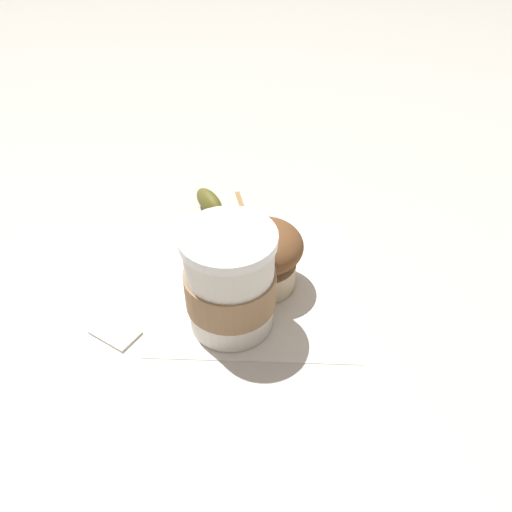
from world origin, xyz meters
The scene contains 7 objects.
ground_plane centered at (0.00, 0.00, 0.00)m, with size 3.00×3.00×0.00m, color beige.
paper_napkin centered at (0.00, 0.00, 0.00)m, with size 0.23×0.23×0.00m, color white.
coffee_cup centered at (-0.06, 0.03, 0.06)m, with size 0.10×0.10×0.12m.
muffin centered at (0.00, -0.01, 0.05)m, with size 0.09×0.09×0.08m.
banana centered at (0.10, 0.03, 0.02)m, with size 0.18×0.08×0.03m.
sugar_packet centered at (-0.06, 0.16, 0.00)m, with size 0.05×0.03×0.01m, color white.
wooden_stirrer centered at (0.15, 0.00, 0.00)m, with size 0.11×0.01×0.00m, color #9E7547.
Camera 1 is at (-0.43, 0.05, 0.42)m, focal length 35.00 mm.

